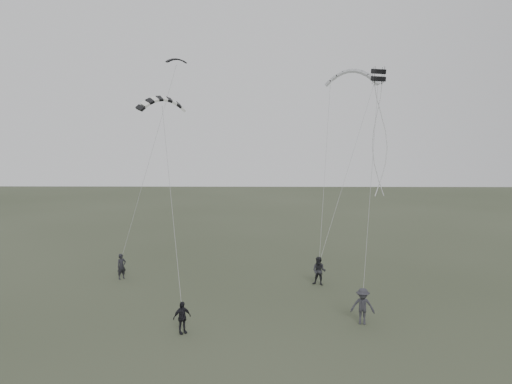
{
  "coord_description": "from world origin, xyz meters",
  "views": [
    {
      "loc": [
        1.76,
        -26.86,
        10.15
      ],
      "look_at": [
        1.34,
        5.42,
        6.42
      ],
      "focal_mm": 35.0,
      "sensor_mm": 36.0,
      "label": 1
    }
  ],
  "objects_px": {
    "flyer_right": "(319,271)",
    "kite_dark_small": "(176,59)",
    "flyer_center": "(182,317)",
    "kite_box": "(378,75)",
    "flyer_left": "(122,266)",
    "kite_pale_large": "(352,71)",
    "flyer_far": "(363,306)",
    "kite_striped": "(162,98)"
  },
  "relations": [
    {
      "from": "flyer_left",
      "to": "kite_dark_small",
      "type": "xyz_separation_m",
      "value": [
        3.35,
        4.68,
        14.96
      ]
    },
    {
      "from": "flyer_center",
      "to": "kite_pale_large",
      "type": "xyz_separation_m",
      "value": [
        11.14,
        15.42,
        14.27
      ]
    },
    {
      "from": "kite_striped",
      "to": "kite_box",
      "type": "height_order",
      "value": "kite_box"
    },
    {
      "from": "flyer_far",
      "to": "kite_box",
      "type": "relative_size",
      "value": 2.71
    },
    {
      "from": "flyer_left",
      "to": "kite_pale_large",
      "type": "bearing_deg",
      "value": -24.42
    },
    {
      "from": "flyer_far",
      "to": "flyer_center",
      "type": "bearing_deg",
      "value": -160.97
    },
    {
      "from": "flyer_left",
      "to": "flyer_right",
      "type": "bearing_deg",
      "value": -48.53
    },
    {
      "from": "flyer_left",
      "to": "flyer_far",
      "type": "height_order",
      "value": "flyer_far"
    },
    {
      "from": "flyer_right",
      "to": "flyer_far",
      "type": "bearing_deg",
      "value": -54.96
    },
    {
      "from": "kite_dark_small",
      "to": "kite_striped",
      "type": "relative_size",
      "value": 0.53
    },
    {
      "from": "kite_pale_large",
      "to": "kite_striped",
      "type": "height_order",
      "value": "kite_pale_large"
    },
    {
      "from": "flyer_center",
      "to": "kite_striped",
      "type": "height_order",
      "value": "kite_striped"
    },
    {
      "from": "flyer_far",
      "to": "kite_striped",
      "type": "relative_size",
      "value": 0.67
    },
    {
      "from": "flyer_right",
      "to": "kite_striped",
      "type": "xyz_separation_m",
      "value": [
        -9.95,
        -2.34,
        11.35
      ]
    },
    {
      "from": "flyer_right",
      "to": "kite_box",
      "type": "bearing_deg",
      "value": -3.71
    },
    {
      "from": "kite_box",
      "to": "kite_pale_large",
      "type": "bearing_deg",
      "value": 71.28
    },
    {
      "from": "flyer_right",
      "to": "flyer_center",
      "type": "bearing_deg",
      "value": -111.06
    },
    {
      "from": "flyer_left",
      "to": "kite_pale_large",
      "type": "distance_m",
      "value": 22.87
    },
    {
      "from": "flyer_right",
      "to": "kite_dark_small",
      "type": "xyz_separation_m",
      "value": [
        -10.43,
        5.95,
        14.89
      ]
    },
    {
      "from": "kite_dark_small",
      "to": "kite_box",
      "type": "relative_size",
      "value": 2.14
    },
    {
      "from": "flyer_center",
      "to": "kite_dark_small",
      "type": "bearing_deg",
      "value": 64.36
    },
    {
      "from": "flyer_right",
      "to": "flyer_far",
      "type": "relative_size",
      "value": 0.98
    },
    {
      "from": "flyer_left",
      "to": "kite_box",
      "type": "height_order",
      "value": "kite_box"
    },
    {
      "from": "kite_dark_small",
      "to": "kite_pale_large",
      "type": "bearing_deg",
      "value": -19.44
    },
    {
      "from": "kite_dark_small",
      "to": "kite_pale_large",
      "type": "height_order",
      "value": "kite_dark_small"
    },
    {
      "from": "flyer_center",
      "to": "kite_striped",
      "type": "distance_m",
      "value": 13.12
    },
    {
      "from": "flyer_center",
      "to": "flyer_far",
      "type": "bearing_deg",
      "value": -27.06
    },
    {
      "from": "flyer_center",
      "to": "flyer_left",
      "type": "bearing_deg",
      "value": 85.71
    },
    {
      "from": "flyer_center",
      "to": "kite_box",
      "type": "relative_size",
      "value": 2.3
    },
    {
      "from": "kite_pale_large",
      "to": "kite_box",
      "type": "distance_m",
      "value": 8.77
    },
    {
      "from": "flyer_right",
      "to": "flyer_center",
      "type": "xyz_separation_m",
      "value": [
        -7.95,
        -8.37,
        -0.13
      ]
    },
    {
      "from": "flyer_center",
      "to": "flyer_far",
      "type": "height_order",
      "value": "flyer_far"
    },
    {
      "from": "kite_pale_large",
      "to": "flyer_right",
      "type": "bearing_deg",
      "value": -100.87
    },
    {
      "from": "flyer_right",
      "to": "kite_pale_large",
      "type": "relative_size",
      "value": 0.46
    },
    {
      "from": "flyer_right",
      "to": "kite_dark_small",
      "type": "bearing_deg",
      "value": 172.78
    },
    {
      "from": "flyer_left",
      "to": "kite_box",
      "type": "bearing_deg",
      "value": -52.85
    },
    {
      "from": "flyer_center",
      "to": "kite_pale_large",
      "type": "bearing_deg",
      "value": 18.73
    },
    {
      "from": "flyer_left",
      "to": "flyer_right",
      "type": "relative_size",
      "value": 0.93
    },
    {
      "from": "flyer_right",
      "to": "flyer_left",
      "type": "bearing_deg",
      "value": -162.76
    },
    {
      "from": "kite_dark_small",
      "to": "flyer_left",
      "type": "bearing_deg",
      "value": -149.66
    },
    {
      "from": "kite_striped",
      "to": "kite_dark_small",
      "type": "bearing_deg",
      "value": 65.82
    },
    {
      "from": "flyer_left",
      "to": "kite_dark_small",
      "type": "height_order",
      "value": "kite_dark_small"
    }
  ]
}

